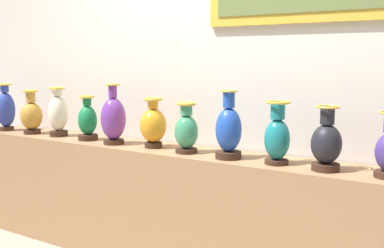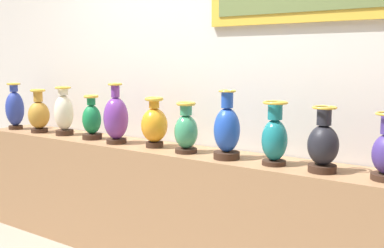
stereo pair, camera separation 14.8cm
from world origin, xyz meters
name	(u,v)px [view 1 (the left image)]	position (x,y,z in m)	size (l,w,h in m)	color
display_shelf	(192,212)	(0.00, 0.00, 0.41)	(3.92, 0.41, 0.81)	#99704C
back_wall	(214,63)	(0.01, 0.27, 1.38)	(5.53, 0.14, 2.74)	silver
vase_cobalt	(6,109)	(-1.80, -0.07, 0.99)	(0.15, 0.15, 0.39)	#382319
vase_ochre	(31,115)	(-1.48, -0.06, 0.96)	(0.17, 0.17, 0.35)	#382319
vase_ivory	(58,114)	(-1.21, -0.04, 0.99)	(0.15, 0.15, 0.38)	#382319
vase_emerald	(88,121)	(-0.88, -0.04, 0.96)	(0.15, 0.15, 0.33)	#382319
vase_violet	(113,119)	(-0.61, -0.07, 0.99)	(0.18, 0.18, 0.43)	#382319
vase_amber	(153,125)	(-0.29, -0.03, 0.97)	(0.18, 0.18, 0.34)	#382319
vase_jade	(186,131)	(-0.01, -0.06, 0.96)	(0.15, 0.15, 0.33)	#382319
vase_sapphire	(229,130)	(0.30, -0.07, 0.98)	(0.16, 0.16, 0.41)	#382319
vase_teal	(277,136)	(0.60, -0.05, 0.97)	(0.15, 0.15, 0.36)	#382319
vase_onyx	(326,143)	(0.89, -0.06, 0.96)	(0.16, 0.16, 0.35)	#382319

